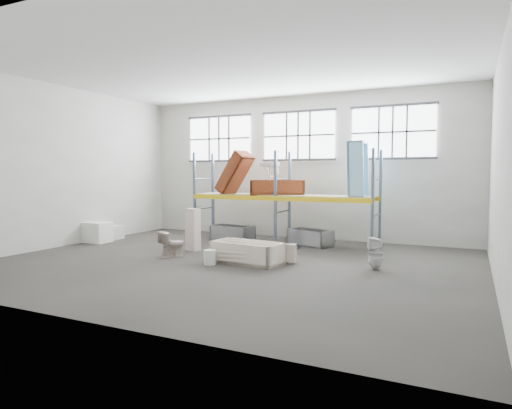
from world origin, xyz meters
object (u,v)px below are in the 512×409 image
Objects in this scene: steel_tub_left at (232,233)px; toilet_white at (376,253)px; cistern_tall at (193,230)px; rust_tub_flat at (277,188)px; blue_tub_upright at (358,170)px; bucket at (210,257)px; steel_tub_right at (310,237)px; carton_near at (98,232)px; toilet_beige at (172,244)px; bathtub_beige at (247,252)px.

toilet_white is at bearing -25.39° from steel_tub_left.
rust_tub_flat is (1.64, 2.49, 1.20)m from cistern_tall.
blue_tub_upright reaches higher than bucket.
steel_tub_right is at bearing -174.94° from blue_tub_upright.
carton_near reaches higher than bucket.
cistern_tall reaches higher than toilet_beige.
carton_near is (-8.03, -2.55, -2.06)m from blue_tub_upright.
cistern_tall is 3.21m from rust_tub_flat.
steel_tub_right is 2.59m from blue_tub_upright.
toilet_white reaches higher than steel_tub_left.
rust_tub_flat reaches higher than bucket.
bucket is (1.52, -1.53, -0.44)m from cistern_tall.
toilet_white is 9.14m from carton_near.
rust_tub_flat is at bearing 13.36° from steel_tub_left.
bathtub_beige is 2.33× the size of toilet_white.
rust_tub_flat is 4.34m from bucket.
carton_near reaches higher than bathtub_beige.
toilet_white reaches higher than bathtub_beige.
rust_tub_flat reaches higher than cistern_tall.
blue_tub_upright is (4.29, 2.51, 1.77)m from cistern_tall.
steel_tub_left is at bearing -139.13° from toilet_white.
steel_tub_left is 4.47m from carton_near.
toilet_white reaches higher than carton_near.
steel_tub_left is 3.89× the size of bucket.
toilet_white is 1.01× the size of carton_near.
bucket is 0.47× the size of carton_near.
cistern_tall reaches higher than bathtub_beige.
cistern_tall is 2.20m from bucket.
cistern_tall is 0.89× the size of steel_tub_right.
steel_tub_left is 0.82× the size of rust_tub_flat.
steel_tub_right is at bearing -104.47° from toilet_beige.
cistern_tall is 0.74× the size of blue_tub_upright.
cistern_tall is at bearing -64.10° from toilet_beige.
toilet_beige is 4.45m from steel_tub_right.
carton_near is (-5.39, -2.53, -1.49)m from rust_tub_flat.
cistern_tall is 5.40m from toilet_white.
rust_tub_flat reaches higher than toilet_beige.
cistern_tall is 5.27m from blue_tub_upright.
toilet_white is 4.91m from rust_tub_flat.
carton_near is (-3.77, 1.02, -0.02)m from toilet_beige.
toilet_white is 2.13× the size of bucket.
steel_tub_right is at bearing -5.29° from rust_tub_flat.
toilet_beige is at bearing -114.60° from rust_tub_flat.
rust_tub_flat is (1.48, 0.35, 1.56)m from steel_tub_left.
steel_tub_left is at bearing -166.64° from rust_tub_flat.
steel_tub_right is at bearing -160.59° from toilet_white.
steel_tub_right is (2.67, 0.24, -0.01)m from steel_tub_left.
bathtub_beige is 2.59× the size of toilet_beige.
steel_tub_right is (2.82, 3.44, -0.10)m from toilet_beige.
toilet_beige is at bearing -106.16° from toilet_white.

